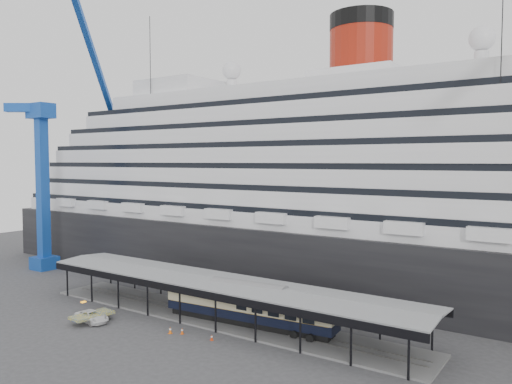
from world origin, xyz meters
TOP-DOWN VIEW (x-y plane):
  - ground at (0.00, 0.00)m, footprint 200.00×200.00m
  - cruise_ship at (0.05, 32.00)m, footprint 130.00×30.00m
  - platform_canopy at (0.00, 5.00)m, footprint 56.00×9.18m
  - crane_blue at (-45.11, 10.62)m, footprint 22.63×19.19m
  - port_truck at (-12.56, -4.96)m, footprint 5.37×2.90m
  - pullman_carriage at (4.80, 5.00)m, footprint 23.20×4.81m
  - traffic_cone_left at (-1.34, -2.43)m, footprint 0.46×0.46m
  - traffic_cone_mid at (-0.04, -1.77)m, footprint 0.41×0.41m
  - traffic_cone_right at (4.18, -1.41)m, footprint 0.42×0.42m

SIDE VIEW (x-z plane):
  - ground at x=0.00m, z-range 0.00..0.00m
  - traffic_cone_right at x=4.18m, z-range 0.00..0.70m
  - traffic_cone_mid at x=-0.04m, z-range 0.00..0.77m
  - traffic_cone_left at x=-1.34m, z-range 0.00..0.84m
  - port_truck at x=-12.56m, z-range 0.00..1.43m
  - platform_canopy at x=0.00m, z-range -0.29..5.01m
  - pullman_carriage at x=4.80m, z-range -8.57..14.05m
  - cruise_ship at x=0.05m, z-range -3.60..40.30m
  - crane_blue at x=-45.11m, z-range -3.84..43.76m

